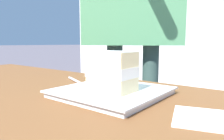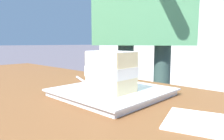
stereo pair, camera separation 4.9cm
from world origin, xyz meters
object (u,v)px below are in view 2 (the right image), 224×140
Objects in this scene: dessert_plate at (112,92)px; paper_napkin at (217,125)px; cake_slice at (111,71)px; dessert_fork at (84,82)px.

dessert_plate is 1.33× the size of paper_napkin.
cake_slice is (0.01, -0.02, 0.05)m from dessert_plate.
dessert_plate is 2.33× the size of cake_slice.
dessert_fork is 0.42m from paper_napkin.
paper_napkin is (0.24, -0.02, -0.01)m from dessert_plate.
dessert_plate is 0.18m from dessert_fork.
paper_napkin is (0.41, -0.07, -0.00)m from dessert_fork.
dessert_plate is at bearing 128.51° from cake_slice.
dessert_fork is (-0.17, 0.05, -0.00)m from dessert_plate.
paper_napkin is at bearing -5.44° from dessert_plate.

